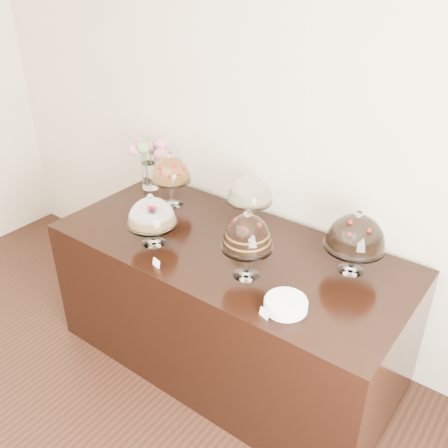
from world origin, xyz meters
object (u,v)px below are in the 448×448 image
Objects in this scene: cake_stand_dark_choco at (356,234)px; cake_stand_fruit_tart at (171,171)px; cake_stand_choco_layer at (247,235)px; display_counter at (229,305)px; cake_stand_sugar_sponge at (152,214)px; cake_stand_cheesecake at (250,192)px; flower_vase at (150,157)px; plate_stack at (286,304)px.

cake_stand_fruit_tart is at bearing 179.98° from cake_stand_dark_choco.
display_counter is at bearing 144.45° from cake_stand_choco_layer.
cake_stand_choco_layer is (0.25, -0.18, 0.71)m from display_counter.
cake_stand_cheesecake is (0.35, 0.53, 0.04)m from cake_stand_sugar_sponge.
cake_stand_choco_layer is 0.56m from cake_stand_cheesecake.
flower_vase is at bearing 157.43° from cake_stand_choco_layer.
cake_stand_cheesecake reaches higher than display_counter.
flower_vase is (-0.30, 0.11, -0.01)m from cake_stand_fruit_tart.
cake_stand_dark_choco is 0.57m from plate_stack.
cake_stand_dark_choco is (0.44, 0.39, -0.03)m from cake_stand_choco_layer.
cake_stand_sugar_sponge is at bearing -123.22° from cake_stand_cheesecake.
cake_stand_choco_layer reaches higher than cake_stand_fruit_tart.
cake_stand_cheesecake is 0.89m from plate_stack.
cake_stand_fruit_tart is (-0.90, 0.39, -0.01)m from cake_stand_choco_layer.
plate_stack is at bearing -21.25° from cake_stand_choco_layer.
display_counter is 0.97m from cake_stand_fruit_tart.
plate_stack is at bearing -22.29° from flower_vase.
cake_stand_choco_layer is (0.65, 0.06, 0.06)m from cake_stand_sugar_sponge.
plate_stack is (0.97, -0.07, -0.16)m from cake_stand_sugar_sponge.
cake_stand_choco_layer is at bearing -138.55° from cake_stand_dark_choco.
cake_stand_choco_layer is at bearing 158.75° from plate_stack.
flower_vase is at bearing 160.66° from cake_stand_fruit_tart.
cake_stand_fruit_tart is 1.83× the size of plate_stack.
flower_vase is at bearing 157.71° from plate_stack.
flower_vase reaches higher than display_counter.
display_counter is at bearing -79.81° from cake_stand_cheesecake.
cake_stand_dark_choco reaches higher than cake_stand_sugar_sponge.
cake_stand_cheesecake is 0.90m from flower_vase.
cake_stand_sugar_sponge is (-0.40, -0.24, 0.65)m from display_counter.
cake_stand_dark_choco is at bearing 77.33° from plate_stack.
display_counter is at bearing 152.09° from plate_stack.
display_counter is 5.82× the size of cake_stand_dark_choco.
plate_stack is (0.33, -0.13, -0.23)m from cake_stand_choco_layer.
flower_vase reaches higher than cake_stand_sugar_sponge.
cake_stand_sugar_sponge is at bearing -174.79° from cake_stand_choco_layer.
cake_stand_dark_choco is at bearing 22.46° from cake_stand_sugar_sponge.
cake_stand_cheesecake is 1.73× the size of plate_stack.
flower_vase is (-0.95, 0.32, 0.69)m from display_counter.
cake_stand_fruit_tart reaches higher than plate_stack.
plate_stack is (1.53, -0.63, -0.21)m from flower_vase.
flower_vase reaches higher than cake_stand_fruit_tart.
display_counter is at bearing 30.74° from cake_stand_sugar_sponge.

